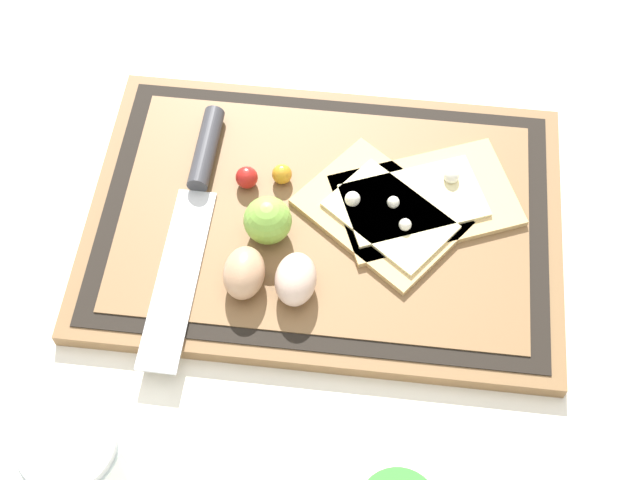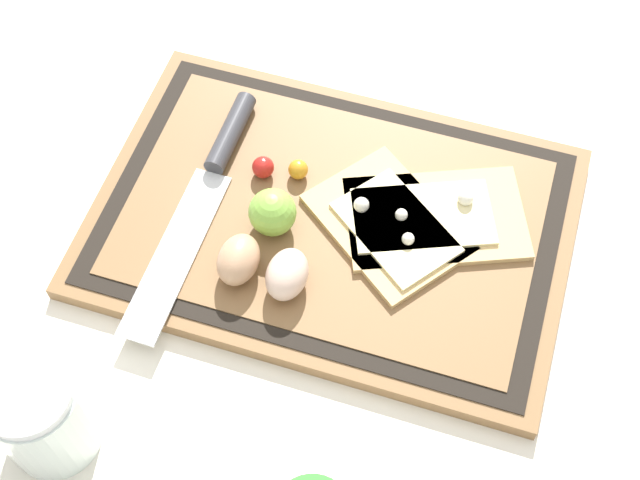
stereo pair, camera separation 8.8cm
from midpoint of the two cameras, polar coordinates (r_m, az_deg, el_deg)
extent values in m
plane|color=silver|center=(0.93, 3.46, 0.68)|extent=(6.00, 6.00, 0.00)
cube|color=brown|center=(0.92, 3.48, 0.96)|extent=(0.49, 0.33, 0.02)
cube|color=black|center=(0.92, 3.51, 1.27)|extent=(0.46, 0.31, 0.00)
cube|color=brown|center=(0.92, 3.52, 1.32)|extent=(0.42, 0.27, 0.00)
cube|color=tan|center=(0.92, 10.13, 1.16)|extent=(0.21, 0.17, 0.01)
cube|color=beige|center=(0.91, 9.35, 1.28)|extent=(0.16, 0.13, 0.00)
sphere|color=silver|center=(0.93, 12.00, 2.42)|extent=(0.02, 0.02, 0.02)
sphere|color=silver|center=(0.90, 8.00, 1.39)|extent=(0.01, 0.01, 0.01)
cube|color=tan|center=(0.91, 7.13, 0.84)|extent=(0.19, 0.18, 0.01)
cube|color=beige|center=(0.90, 7.64, 0.51)|extent=(0.14, 0.14, 0.00)
sphere|color=silver|center=(0.91, 5.44, 2.03)|extent=(0.02, 0.02, 0.02)
sphere|color=silver|center=(0.89, 8.48, -0.16)|extent=(0.01, 0.01, 0.01)
cube|color=silver|center=(0.89, -6.43, -1.04)|extent=(0.04, 0.20, 0.00)
cylinder|color=#38383D|center=(0.96, -3.15, 6.68)|extent=(0.02, 0.10, 0.02)
ellipsoid|color=tan|center=(0.86, -2.36, -1.51)|extent=(0.04, 0.06, 0.04)
ellipsoid|color=beige|center=(0.85, 0.80, -2.46)|extent=(0.04, 0.06, 0.04)
sphere|color=#7FB742|center=(0.89, -0.24, 1.55)|extent=(0.05, 0.05, 0.05)
sphere|color=red|center=(0.93, -0.98, 4.47)|extent=(0.02, 0.02, 0.02)
sphere|color=orange|center=(0.93, 1.28, 4.33)|extent=(0.02, 0.02, 0.02)
cylinder|color=silver|center=(0.81, -14.32, -11.20)|extent=(0.08, 0.08, 0.10)
cylinder|color=olive|center=(0.84, -13.86, -11.94)|extent=(0.07, 0.07, 0.04)
cylinder|color=silver|center=(0.76, -15.22, -9.73)|extent=(0.08, 0.08, 0.01)
camera|label=1|loc=(0.04, -87.13, 4.71)|focal=50.00mm
camera|label=2|loc=(0.04, 92.87, -4.71)|focal=50.00mm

